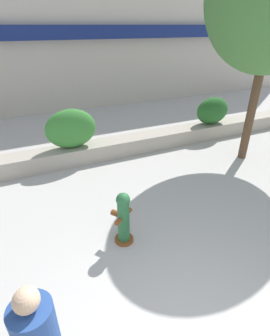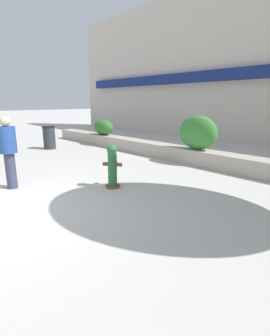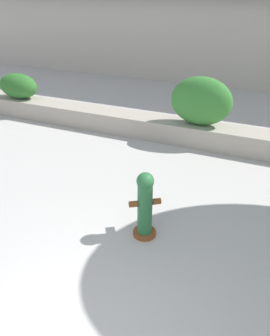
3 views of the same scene
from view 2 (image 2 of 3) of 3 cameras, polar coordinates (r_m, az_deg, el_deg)
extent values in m
plane|color=#BCB7B2|center=(5.55, -25.08, -8.99)|extent=(120.00, 120.00, 0.00)
cube|color=#ADA393|center=(9.07, 13.53, 2.36)|extent=(18.00, 0.70, 0.50)
ellipsoid|color=#2D6B28|center=(12.77, -6.89, 8.79)|extent=(1.23, 0.70, 0.71)
ellipsoid|color=#387F33|center=(8.98, 13.47, 7.50)|extent=(1.43, 0.64, 1.12)
cylinder|color=brown|center=(6.51, -4.86, -3.95)|extent=(0.49, 0.49, 0.06)
cylinder|color=#286638|center=(6.39, -4.94, -0.07)|extent=(0.31, 0.31, 0.85)
sphere|color=#286638|center=(6.29, -5.04, 4.08)|extent=(0.25, 0.25, 0.25)
cylinder|color=brown|center=(6.53, -4.49, 1.18)|extent=(0.17, 0.18, 0.11)
cylinder|color=brown|center=(6.31, -3.46, 0.74)|extent=(0.15, 0.15, 0.09)
cylinder|color=brown|center=(6.42, -6.44, 0.90)|extent=(0.15, 0.15, 0.09)
cylinder|color=#383D56|center=(7.01, -25.41, -0.52)|extent=(0.25, 0.25, 0.88)
cylinder|color=#26478C|center=(6.87, -26.07, 5.54)|extent=(0.41, 0.41, 0.62)
sphere|color=#D6AD89|center=(6.83, -26.47, 9.06)|extent=(0.23, 0.23, 0.23)
cylinder|color=#2D3338|center=(12.30, -18.16, 6.18)|extent=(0.52, 0.52, 0.95)
cylinder|color=black|center=(12.25, -18.34, 8.52)|extent=(0.55, 0.55, 0.06)
camera|label=1|loc=(6.49, -43.33, 24.70)|focal=28.00mm
camera|label=3|loc=(3.71, -45.54, 30.17)|focal=35.00mm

